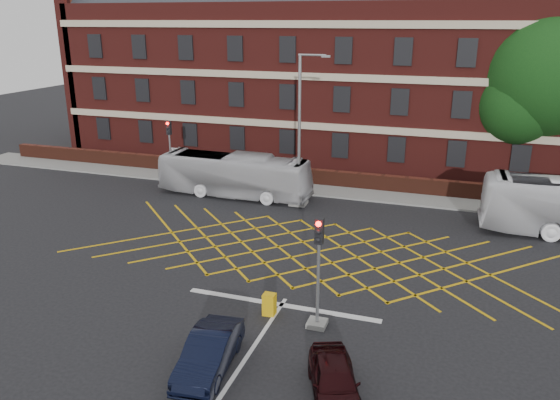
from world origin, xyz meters
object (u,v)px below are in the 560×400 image
(traffic_light_near, at_px, (318,283))
(direction_signs, at_px, (179,158))
(deciduous_tree, at_px, (544,84))
(traffic_light_far, at_px, (171,157))
(bus_left, at_px, (234,175))
(car_navy, at_px, (209,352))
(car_maroon, at_px, (335,380))
(street_lamp, at_px, (300,156))
(utility_cabinet, at_px, (269,304))

(traffic_light_near, xyz_separation_m, direction_signs, (-14.52, 16.35, -0.39))
(deciduous_tree, distance_m, traffic_light_far, 25.29)
(bus_left, height_order, traffic_light_far, traffic_light_far)
(traffic_light_near, xyz_separation_m, traffic_light_far, (-14.53, 15.17, 0.00))
(direction_signs, bearing_deg, traffic_light_near, -48.39)
(car_navy, bearing_deg, car_maroon, -7.26)
(traffic_light_near, xyz_separation_m, street_lamp, (-4.59, 13.17, 1.33))
(traffic_light_far, bearing_deg, street_lamp, -11.42)
(street_lamp, xyz_separation_m, utility_cabinet, (2.63, -12.94, -2.66))
(utility_cabinet, bearing_deg, bus_left, 118.07)
(bus_left, height_order, car_maroon, bus_left)
(deciduous_tree, xyz_separation_m, traffic_light_far, (-23.72, -7.20, -5.02))
(street_lamp, bearing_deg, deciduous_tree, 33.72)
(street_lamp, bearing_deg, car_maroon, -70.12)
(deciduous_tree, relative_size, street_lamp, 1.27)
(deciduous_tree, height_order, street_lamp, deciduous_tree)
(bus_left, height_order, deciduous_tree, deciduous_tree)
(deciduous_tree, bearing_deg, street_lamp, -146.28)
(street_lamp, bearing_deg, bus_left, 175.05)
(car_navy, bearing_deg, traffic_light_near, 47.78)
(traffic_light_near, relative_size, direction_signs, 1.94)
(car_navy, distance_m, direction_signs, 23.27)
(traffic_light_near, distance_m, direction_signs, 21.87)
(car_navy, xyz_separation_m, traffic_light_near, (2.65, 3.65, 1.14))
(traffic_light_near, bearing_deg, deciduous_tree, 67.65)
(deciduous_tree, bearing_deg, utility_cabinet, -116.74)
(utility_cabinet, bearing_deg, traffic_light_far, 130.05)
(car_maroon, relative_size, traffic_light_far, 0.81)
(car_navy, height_order, utility_cabinet, car_navy)
(deciduous_tree, xyz_separation_m, street_lamp, (-13.79, -9.20, -3.69))
(street_lamp, relative_size, direction_signs, 4.09)
(traffic_light_near, relative_size, traffic_light_far, 1.00)
(car_maroon, xyz_separation_m, street_lamp, (-6.11, 16.89, 2.50))
(bus_left, distance_m, utility_cabinet, 15.13)
(car_navy, relative_size, direction_signs, 1.73)
(bus_left, xyz_separation_m, traffic_light_near, (9.07, -13.55, 0.38))
(car_maroon, distance_m, traffic_light_far, 24.81)
(deciduous_tree, relative_size, traffic_light_near, 2.68)
(car_maroon, height_order, traffic_light_far, traffic_light_far)
(car_maroon, height_order, street_lamp, street_lamp)
(car_maroon, bearing_deg, bus_left, 100.42)
(traffic_light_far, bearing_deg, car_maroon, -49.67)
(car_maroon, xyz_separation_m, direction_signs, (-16.04, 20.07, 0.79))
(bus_left, height_order, direction_signs, bus_left)
(car_navy, distance_m, car_maroon, 4.16)
(car_navy, distance_m, traffic_light_near, 4.65)
(car_maroon, distance_m, traffic_light_near, 4.19)
(street_lamp, height_order, direction_signs, street_lamp)
(street_lamp, distance_m, utility_cabinet, 13.47)
(direction_signs, bearing_deg, car_maroon, -51.38)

